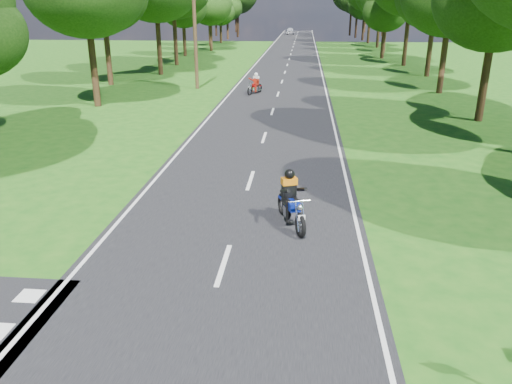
# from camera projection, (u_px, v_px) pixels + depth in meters

# --- Properties ---
(ground) EXTENTS (160.00, 160.00, 0.00)m
(ground) POSITION_uv_depth(u_px,v_px,m) (208.00, 315.00, 9.72)
(ground) COLOR #195212
(ground) RESTS_ON ground
(main_road) EXTENTS (7.00, 140.00, 0.02)m
(main_road) POSITION_uv_depth(u_px,v_px,m) (289.00, 59.00, 56.34)
(main_road) COLOR black
(main_road) RESTS_ON ground
(road_markings) EXTENTS (7.40, 140.00, 0.01)m
(road_markings) POSITION_uv_depth(u_px,v_px,m) (287.00, 61.00, 54.61)
(road_markings) COLOR silver
(road_markings) RESTS_ON main_road
(telegraph_pole) EXTENTS (1.20, 0.26, 8.00)m
(telegraph_pole) POSITION_uv_depth(u_px,v_px,m) (195.00, 30.00, 34.94)
(telegraph_pole) COLOR #382616
(telegraph_pole) RESTS_ON ground
(rider_near_blue) EXTENTS (1.22, 1.96, 1.55)m
(rider_near_blue) POSITION_uv_depth(u_px,v_px,m) (291.00, 199.00, 13.41)
(rider_near_blue) COLOR #0D2197
(rider_near_blue) RESTS_ON main_road
(rider_far_red) EXTENTS (1.18, 1.78, 1.41)m
(rider_far_red) POSITION_uv_depth(u_px,v_px,m) (255.00, 83.00, 33.83)
(rider_far_red) COLOR #AF0D0D
(rider_far_red) RESTS_ON main_road
(distant_car) EXTENTS (1.92, 4.25, 1.42)m
(distant_car) POSITION_uv_depth(u_px,v_px,m) (290.00, 31.00, 105.05)
(distant_car) COLOR silver
(distant_car) RESTS_ON main_road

